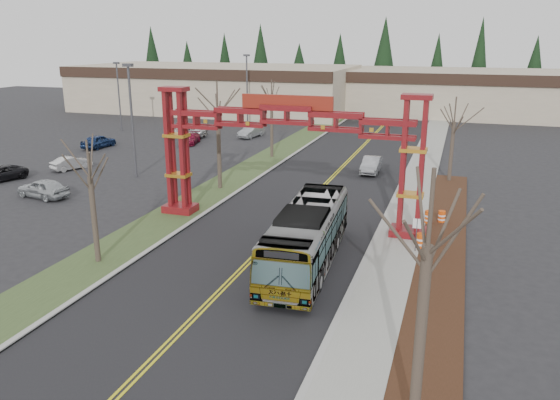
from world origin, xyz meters
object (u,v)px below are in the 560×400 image
at_px(parked_car_far_a, 251,131).
at_px(bare_tree_right_far, 454,122).
at_px(silver_sedan, 371,165).
at_px(parked_car_mid_b, 98,141).
at_px(bare_tree_median_mid, 218,111).
at_px(parked_car_near_b, 71,163).
at_px(transit_bus, 307,236).
at_px(bare_tree_median_near, 90,177).
at_px(bare_tree_median_far, 272,101).
at_px(barrel_north, 442,217).
at_px(parked_car_near_a, 43,188).
at_px(retail_building_west, 217,88).
at_px(street_sign, 417,229).
at_px(barrel_mid, 428,218).
at_px(parked_car_mid_a, 190,139).
at_px(retail_building_east, 461,92).
at_px(light_pole_far, 247,84).
at_px(light_pole_mid, 119,91).
at_px(light_pole_near, 132,113).
at_px(parked_car_far_b, 186,131).
at_px(gateway_arch, 287,136).
at_px(barrel_south, 421,242).

bearing_deg(parked_car_far_a, bare_tree_right_far, -22.96).
height_order(silver_sedan, parked_car_far_a, parked_car_far_a).
bearing_deg(parked_car_mid_b, bare_tree_median_mid, 154.35).
height_order(parked_car_near_b, parked_car_far_a, parked_car_far_a).
xyz_separation_m(transit_bus, parked_car_mid_b, (-31.54, 24.59, -0.92)).
height_order(bare_tree_median_near, bare_tree_median_far, bare_tree_median_far).
bearing_deg(barrel_north, parked_car_near_a, -173.48).
relative_size(retail_building_west, street_sign, 21.74).
relative_size(barrel_mid, barrel_north, 1.07).
bearing_deg(barrel_north, parked_car_mid_a, 145.22).
bearing_deg(retail_building_east, light_pole_far, -143.92).
bearing_deg(parked_car_near_b, retail_building_east, -101.03).
bearing_deg(light_pole_mid, bare_tree_median_near, -57.54).
relative_size(transit_bus, light_pole_near, 1.21).
bearing_deg(parked_car_far_a, silver_sedan, -29.88).
xyz_separation_m(silver_sedan, parked_car_near_b, (-27.26, -7.86, -0.10)).
relative_size(parked_car_near_a, barrel_mid, 4.68).
distance_m(parked_car_far_a, bare_tree_median_mid, 25.08).
bearing_deg(parked_car_far_b, bare_tree_median_mid, 29.49).
bearing_deg(gateway_arch, bare_tree_median_far, 111.90).
distance_m(retail_building_west, parked_car_mid_a, 31.95).
xyz_separation_m(retail_building_west, light_pole_far, (10.95, -13.17, 1.91)).
height_order(parked_car_mid_a, bare_tree_median_far, bare_tree_median_far).
xyz_separation_m(parked_car_near_b, parked_car_far_a, (9.83, 21.75, 0.11)).
bearing_deg(transit_bus, bare_tree_median_mid, 126.67).
relative_size(parked_car_far_a, light_pole_near, 0.45).
height_order(bare_tree_median_mid, light_pole_far, light_pole_far).
xyz_separation_m(transit_bus, bare_tree_median_mid, (-11.14, 12.96, 4.78)).
bearing_deg(parked_car_mid_b, bare_tree_right_far, 179.38).
height_order(transit_bus, parked_car_far_b, transit_bus).
distance_m(retail_building_west, barrel_mid, 64.34).
height_order(parked_car_mid_b, light_pole_near, light_pole_near).
bearing_deg(light_pole_far, barrel_north, -52.23).
bearing_deg(parked_car_far_b, barrel_south, 41.80).
bearing_deg(barrel_south, barrel_north, 79.64).
xyz_separation_m(parked_car_far_b, bare_tree_median_far, (14.21, -8.00, 5.16)).
relative_size(transit_bus, parked_car_far_b, 2.32).
bearing_deg(parked_car_far_a, barrel_north, -39.26).
bearing_deg(bare_tree_median_mid, parked_car_far_a, 105.30).
bearing_deg(light_pole_near, retail_building_west, 105.98).
xyz_separation_m(bare_tree_median_near, barrel_north, (17.90, 12.95, -4.45)).
relative_size(parked_car_near_b, parked_car_mid_a, 0.90).
relative_size(retail_building_east, parked_car_far_b, 7.31).
bearing_deg(barrel_north, bare_tree_right_far, 89.51).
xyz_separation_m(parked_car_mid_b, barrel_mid, (37.46, -15.53, -0.28)).
xyz_separation_m(retail_building_east, silver_sedan, (-7.01, -45.46, -2.79)).
relative_size(parked_car_near_b, bare_tree_median_mid, 0.43).
relative_size(parked_car_near_a, barrel_south, 4.55).
bearing_deg(silver_sedan, bare_tree_median_mid, -139.73).
distance_m(transit_bus, bare_tree_median_near, 12.09).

